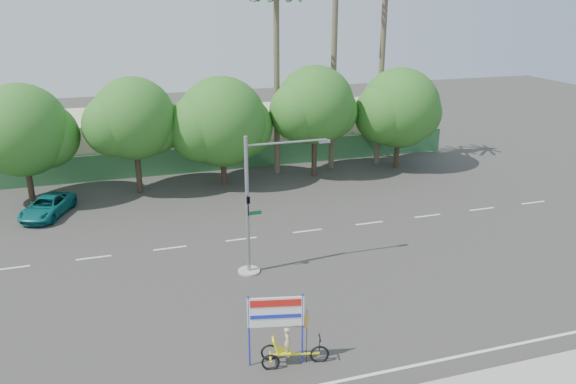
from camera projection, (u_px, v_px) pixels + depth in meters
name	position (u px, v px, depth m)	size (l,w,h in m)	color
ground	(324.00, 304.00, 25.29)	(120.00, 120.00, 0.00)	#33302D
fence	(228.00, 157.00, 44.31)	(38.00, 0.08, 2.00)	#336B3D
building_left	(94.00, 141.00, 45.23)	(12.00, 8.00, 4.00)	beige
building_right	(305.00, 128.00, 50.33)	(14.00, 8.00, 3.60)	beige
tree_far_left	(21.00, 133.00, 35.97)	(7.14, 6.00, 7.96)	#473828
tree_left	(133.00, 122.00, 37.83)	(6.66, 5.60, 8.07)	#473828
tree_center	(221.00, 124.00, 39.71)	(7.62, 6.40, 7.85)	#473828
tree_right	(314.00, 108.00, 41.41)	(6.90, 5.80, 8.36)	#473828
tree_far_right	(399.00, 110.00, 43.57)	(7.38, 6.20, 7.94)	#473828
palm_tall	(335.00, 33.00, 41.59)	(3.73, 3.79, 17.45)	#70604C
palm_mid	(383.00, 46.00, 43.06)	(3.73, 3.79, 15.45)	#70604C
palm_short	(277.00, 57.00, 40.86)	(3.73, 3.79, 14.45)	#70604C
traffic_signal	(254.00, 218.00, 27.29)	(4.72, 1.10, 7.00)	gray
trike_billboard	(284.00, 336.00, 20.80)	(3.00, 1.06, 3.01)	black
pickup_truck	(47.00, 206.00, 35.12)	(2.07, 4.50, 1.25)	#0F676A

